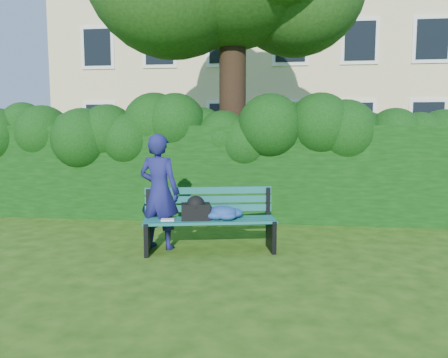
# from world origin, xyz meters

# --- Properties ---
(ground) EXTENTS (80.00, 80.00, 0.00)m
(ground) POSITION_xyz_m (0.00, 0.00, 0.00)
(ground) COLOR #25480F
(ground) RESTS_ON ground
(apartment_building) EXTENTS (16.00, 8.08, 12.00)m
(apartment_building) POSITION_xyz_m (-0.00, 13.99, 6.00)
(apartment_building) COLOR beige
(apartment_building) RESTS_ON ground
(hedge) EXTENTS (10.00, 1.00, 1.80)m
(hedge) POSITION_xyz_m (0.00, 2.20, 0.90)
(hedge) COLOR black
(hedge) RESTS_ON ground
(park_bench) EXTENTS (1.93, 0.94, 0.89)m
(park_bench) POSITION_xyz_m (-0.10, -0.16, 0.50)
(park_bench) COLOR #104E52
(park_bench) RESTS_ON ground
(man_reading) EXTENTS (0.68, 0.52, 1.67)m
(man_reading) POSITION_xyz_m (-0.86, -0.11, 0.83)
(man_reading) COLOR navy
(man_reading) RESTS_ON ground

